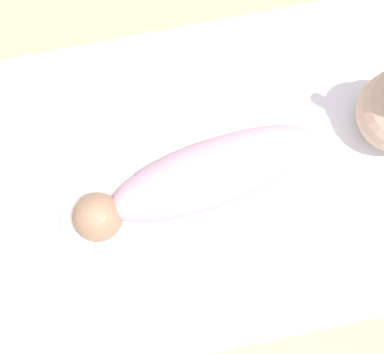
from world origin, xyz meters
name	(u,v)px	position (x,y,z in m)	size (l,w,h in m)	color
ground_plane	(174,201)	(0.00, 0.00, 0.00)	(12.00, 12.00, 0.00)	#9E8466
bed_mattress	(173,193)	(0.00, 0.00, 0.12)	(1.41, 0.80, 0.24)	white
burp_cloth	(88,221)	(0.21, 0.05, 0.25)	(0.26, 0.18, 0.02)	white
swaddled_baby	(199,179)	(-0.07, 0.01, 0.30)	(0.59, 0.24, 0.13)	pink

